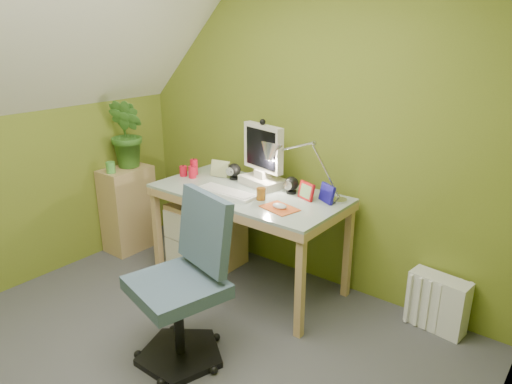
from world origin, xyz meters
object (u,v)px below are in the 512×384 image
Objects in this scene: desk at (248,239)px; side_ledge at (129,209)px; task_chair at (176,284)px; potted_plant at (128,134)px; desk_lamp at (316,157)px; radiator at (437,303)px; monitor at (263,155)px.

desk reaches higher than side_ledge.
task_chair reaches higher than side_ledge.
potted_plant is at bearing 164.29° from task_chair.
desk is 0.83m from desk_lamp.
desk_lamp is 1.69m from potted_plant.
task_chair is 1.70m from radiator.
side_ledge is at bearing -114.52° from potted_plant.
monitor is at bearing 115.53° from task_chair.
task_chair is 2.70× the size of radiator.
radiator is (2.56, 0.47, -0.18)m from side_ledge.
monitor is at bearing -171.58° from desk_lamp.
monitor is 1.56m from radiator.
monitor is (0.00, 0.18, 0.62)m from desk.
radiator is at bearing 9.49° from potted_plant.
desk is 2.39× the size of potted_plant.
desk_lamp is at bearing 92.59° from task_chair.
desk_lamp reaches higher than potted_plant.
desk is 3.79× the size of radiator.
potted_plant is at bearing -154.14° from monitor.
task_chair is (1.46, -0.77, 0.13)m from side_ledge.
potted_plant is (-1.21, -0.10, 0.66)m from desk.
potted_plant is 2.71m from radiator.
desk_lamp is at bearing -164.17° from radiator.
monitor is at bearing 15.16° from side_ledge.
task_chair reaches higher than radiator.
monitor reaches higher than radiator.
potted_plant is 0.59× the size of task_chair.
potted_plant is at bearing -161.86° from desk_lamp.
monitor is 1.25m from potted_plant.
side_ledge is at bearing 166.18° from task_chair.
desk_lamp is (0.45, 0.00, 0.06)m from monitor.
task_chair is at bearing -29.84° from potted_plant.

